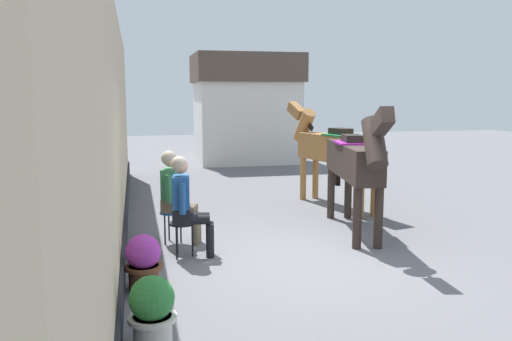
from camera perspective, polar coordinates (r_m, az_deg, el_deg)
ground_plane at (r=10.17m, az=-0.06°, el=-4.40°), size 40.00×40.00×0.00m
pub_facade_wall at (r=8.22m, az=-15.27°, el=3.18°), size 0.34×14.00×3.40m
distant_cottage at (r=17.61m, az=-1.06°, el=6.77°), size 3.40×2.60×3.50m
seated_visitor_near at (r=7.29m, az=-7.47°, el=-3.24°), size 0.61×0.49×1.39m
seated_visitor_far at (r=7.98m, az=-8.64°, el=-2.27°), size 0.61×0.48×1.39m
saddled_horse_near at (r=8.53m, az=10.54°, el=0.94°), size 0.81×2.98×2.06m
saddled_horse_far at (r=10.61m, az=8.24°, el=2.37°), size 1.01×2.94×2.06m
flower_planter_near at (r=4.90m, az=-11.03°, el=-14.41°), size 0.43×0.43×0.64m
flower_planter_far at (r=6.26m, az=-11.94°, el=-9.42°), size 0.43×0.43×0.64m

